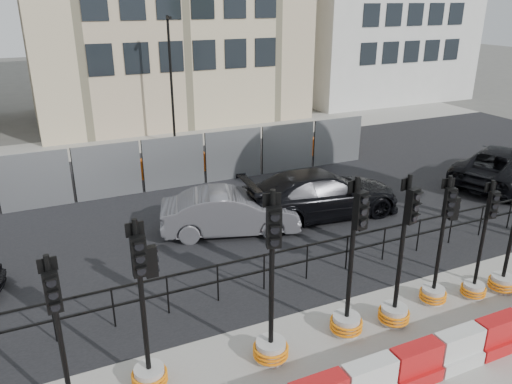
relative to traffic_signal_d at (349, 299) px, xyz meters
name	(u,v)px	position (x,y,z in m)	size (l,w,h in m)	color
ground	(332,304)	(0.31, 1.06, -0.85)	(120.00, 120.00, 0.00)	#51514C
road	(224,201)	(0.31, 8.06, -0.84)	(40.00, 14.00, 0.03)	black
sidewalk_far	(160,140)	(0.31, 17.06, -0.84)	(40.00, 4.00, 0.02)	gray
kerb_railing	(307,256)	(0.31, 2.26, -0.17)	(18.00, 0.04, 1.00)	black
heras_fencing	(211,159)	(0.87, 10.92, -0.20)	(14.33, 1.72, 2.00)	#93969B
lamp_post_far	(171,78)	(0.81, 16.04, 2.37)	(0.12, 0.56, 6.00)	black
barrier_row	(415,366)	(0.31, -1.74, -0.49)	(13.60, 0.50, 0.80)	red
traffic_signal_b	(148,350)	(-4.20, 0.19, -0.04)	(0.67, 0.67, 3.40)	#BCBCB7
traffic_signal_c	(271,329)	(-1.87, -0.10, -0.10)	(0.72, 0.72, 3.64)	#BCBCB7
traffic_signal_d	(349,299)	(0.00, 0.00, 0.00)	(0.70, 0.70, 3.58)	#BCBCB7
traffic_signal_e	(397,295)	(1.14, -0.15, -0.13)	(0.69, 0.69, 3.50)	#BCBCB7
traffic_signal_f	(437,274)	(2.52, 0.12, -0.09)	(0.63, 0.63, 3.18)	#BCBCB7
traffic_signal_g	(476,274)	(3.56, -0.11, -0.23)	(0.59, 0.59, 2.99)	#BCBCB7
traffic_signal_h	(506,266)	(4.42, -0.20, -0.17)	(0.65, 0.65, 3.30)	#BCBCB7
car_b	(230,212)	(-0.44, 5.62, -0.17)	(4.38, 2.56, 1.36)	#57565C
car_c	(321,194)	(2.76, 5.60, -0.08)	(5.46, 2.59, 1.54)	black
car_d	(504,165)	(10.72, 5.27, -0.11)	(5.85, 4.24, 1.48)	black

